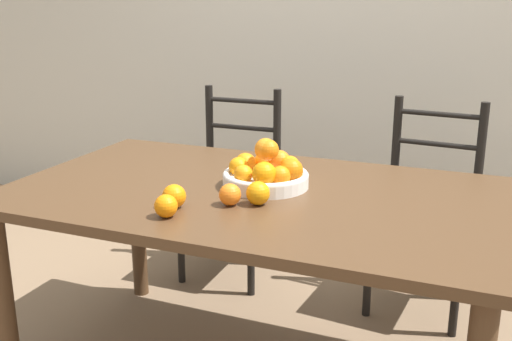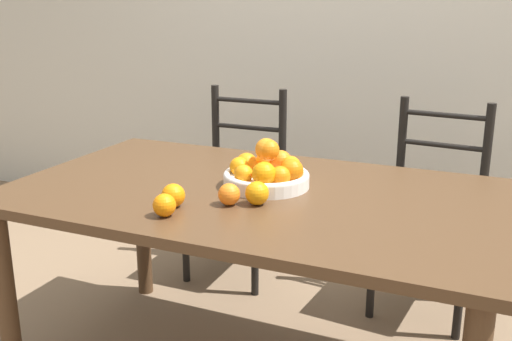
{
  "view_description": "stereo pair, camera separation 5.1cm",
  "coord_description": "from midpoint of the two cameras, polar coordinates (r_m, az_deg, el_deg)",
  "views": [
    {
      "loc": [
        0.74,
        -1.83,
        1.39
      ],
      "look_at": [
        0.02,
        -0.04,
        0.83
      ],
      "focal_mm": 42.0,
      "sensor_mm": 36.0,
      "label": 1
    },
    {
      "loc": [
        0.79,
        -1.81,
        1.39
      ],
      "look_at": [
        0.02,
        -0.04,
        0.83
      ],
      "focal_mm": 42.0,
      "sensor_mm": 36.0,
      "label": 2
    }
  ],
  "objects": [
    {
      "name": "dining_table",
      "position": [
        2.11,
        -0.81,
        -4.17
      ],
      "size": [
        1.71,
        1.0,
        0.75
      ],
      "color": "#4C331E",
      "rests_on": "ground_plane"
    },
    {
      "name": "chair_left",
      "position": [
        3.06,
        -2.73,
        -1.54
      ],
      "size": [
        0.42,
        0.4,
        0.96
      ],
      "rotation": [
        0.0,
        0.0,
        0.01
      ],
      "color": "black",
      "rests_on": "ground_plane"
    },
    {
      "name": "orange_loose_3",
      "position": [
        1.92,
        -0.58,
        -2.18
      ],
      "size": [
        0.08,
        0.08,
        0.08
      ],
      "color": "orange",
      "rests_on": "dining_table"
    },
    {
      "name": "fruit_bowl",
      "position": [
        2.1,
        0.3,
        -0.12
      ],
      "size": [
        0.3,
        0.3,
        0.18
      ],
      "color": "white",
      "rests_on": "dining_table"
    },
    {
      "name": "orange_loose_0",
      "position": [
        1.92,
        -3.26,
        -2.3
      ],
      "size": [
        0.07,
        0.07,
        0.07
      ],
      "color": "orange",
      "rests_on": "dining_table"
    },
    {
      "name": "chair_right",
      "position": [
        2.82,
        15.4,
        -3.72
      ],
      "size": [
        0.45,
        0.44,
        0.96
      ],
      "rotation": [
        0.0,
        0.0,
        -0.09
      ],
      "color": "black",
      "rests_on": "ground_plane"
    },
    {
      "name": "wall_back",
      "position": [
        3.47,
        9.54,
        14.36
      ],
      "size": [
        8.0,
        0.06,
        2.6
      ],
      "color": "beige",
      "rests_on": "ground_plane"
    },
    {
      "name": "orange_loose_2",
      "position": [
        1.92,
        -8.57,
        -2.43
      ],
      "size": [
        0.08,
        0.08,
        0.08
      ],
      "color": "orange",
      "rests_on": "dining_table"
    },
    {
      "name": "orange_loose_1",
      "position": [
        1.84,
        -9.37,
        -3.36
      ],
      "size": [
        0.07,
        0.07,
        0.07
      ],
      "color": "orange",
      "rests_on": "dining_table"
    }
  ]
}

